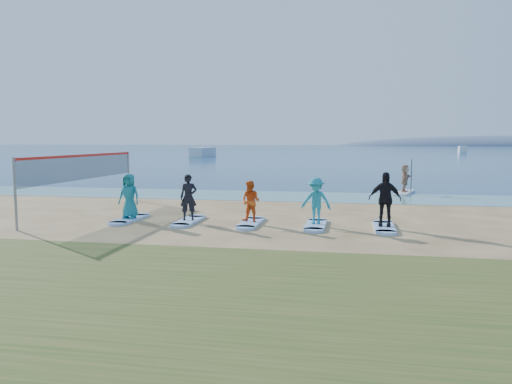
% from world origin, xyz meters
% --- Properties ---
extents(ground, '(600.00, 600.00, 0.00)m').
position_xyz_m(ground, '(0.00, 0.00, 0.00)').
color(ground, tan).
rests_on(ground, ground).
extents(shallow_water, '(600.00, 600.00, 0.00)m').
position_xyz_m(shallow_water, '(0.00, 10.50, 0.01)').
color(shallow_water, teal).
rests_on(shallow_water, ground).
extents(ocean, '(600.00, 600.00, 0.00)m').
position_xyz_m(ocean, '(0.00, 160.00, 0.01)').
color(ocean, navy).
rests_on(ocean, ground).
extents(island_ridge, '(220.00, 56.00, 18.00)m').
position_xyz_m(island_ridge, '(95.00, 300.00, 0.00)').
color(island_ridge, slate).
rests_on(island_ridge, ground).
extents(volleyball_net, '(0.18, 9.09, 2.50)m').
position_xyz_m(volleyball_net, '(-8.61, 2.89, 1.90)').
color(volleyball_net, gray).
rests_on(volleyball_net, ground).
extents(paddleboard, '(1.50, 3.08, 0.12)m').
position_xyz_m(paddleboard, '(5.67, 13.08, 0.06)').
color(paddleboard, silver).
rests_on(paddleboard, ground).
extents(paddleboarder, '(0.87, 1.52, 1.56)m').
position_xyz_m(paddleboarder, '(5.67, 13.08, 0.90)').
color(paddleboarder, tan).
rests_on(paddleboarder, paddleboard).
extents(boat_offshore_a, '(3.38, 7.24, 1.70)m').
position_xyz_m(boat_offshore_a, '(-25.22, 74.90, 0.00)').
color(boat_offshore_a, silver).
rests_on(boat_offshore_a, ground).
extents(boat_offshore_b, '(2.43, 6.12, 1.59)m').
position_xyz_m(boat_offshore_b, '(30.31, 118.16, 0.00)').
color(boat_offshore_b, silver).
rests_on(boat_offshore_b, ground).
extents(surfboard_0, '(0.70, 2.20, 0.09)m').
position_xyz_m(surfboard_0, '(-5.71, 1.13, 0.04)').
color(surfboard_0, '#A4CEFF').
rests_on(surfboard_0, ground).
extents(student_0, '(0.87, 0.60, 1.71)m').
position_xyz_m(student_0, '(-5.71, 1.13, 0.95)').
color(student_0, '#1A7B81').
rests_on(student_0, surfboard_0).
extents(surfboard_1, '(0.70, 2.20, 0.09)m').
position_xyz_m(surfboard_1, '(-3.33, 1.13, 0.04)').
color(surfboard_1, '#A4CEFF').
rests_on(surfboard_1, ground).
extents(student_1, '(0.70, 0.54, 1.72)m').
position_xyz_m(student_1, '(-3.33, 1.13, 0.95)').
color(student_1, black).
rests_on(student_1, surfboard_1).
extents(surfboard_2, '(0.70, 2.20, 0.09)m').
position_xyz_m(surfboard_2, '(-0.95, 1.13, 0.04)').
color(surfboard_2, '#A4CEFF').
rests_on(surfboard_2, ground).
extents(student_2, '(0.87, 0.77, 1.51)m').
position_xyz_m(student_2, '(-0.95, 1.13, 0.84)').
color(student_2, '#D95316').
rests_on(student_2, surfboard_2).
extents(surfboard_3, '(0.70, 2.20, 0.09)m').
position_xyz_m(surfboard_3, '(1.42, 1.13, 0.04)').
color(surfboard_3, '#A4CEFF').
rests_on(surfboard_3, ground).
extents(student_3, '(1.16, 0.80, 1.66)m').
position_xyz_m(student_3, '(1.42, 1.13, 0.92)').
color(student_3, teal).
rests_on(student_3, surfboard_3).
extents(surfboard_4, '(0.70, 2.20, 0.09)m').
position_xyz_m(surfboard_4, '(3.80, 1.13, 0.04)').
color(surfboard_4, '#A4CEFF').
rests_on(surfboard_4, ground).
extents(student_4, '(1.15, 0.57, 1.89)m').
position_xyz_m(student_4, '(3.80, 1.13, 1.03)').
color(student_4, black).
rests_on(student_4, surfboard_4).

